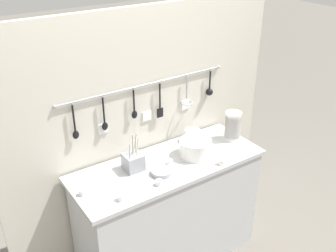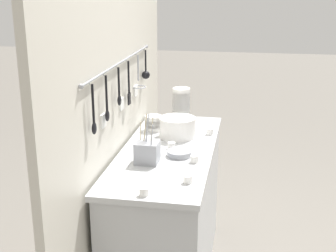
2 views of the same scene
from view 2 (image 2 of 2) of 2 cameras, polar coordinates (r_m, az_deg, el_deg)
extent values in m
cube|color=#B7BABC|center=(2.75, 0.01, -3.04)|extent=(1.39, 0.53, 0.03)
cube|color=#B7BABC|center=(2.93, 0.01, -11.10)|extent=(1.34, 0.51, 0.85)
cube|color=beige|center=(2.78, -6.08, -0.83)|extent=(2.19, 0.04, 1.91)
cylinder|color=#93969E|center=(2.67, -5.70, 7.81)|extent=(1.31, 0.01, 0.01)
sphere|color=#93969E|center=(2.06, -10.55, 4.77)|extent=(0.02, 0.02, 0.02)
sphere|color=#93969E|center=(3.30, -2.64, 9.67)|extent=(0.02, 0.02, 0.02)
cylinder|color=black|center=(2.18, -9.13, 2.68)|extent=(0.01, 0.01, 0.19)
ellipsoid|color=black|center=(2.21, -8.98, -0.27)|extent=(0.04, 0.02, 0.06)
cylinder|color=#93969E|center=(2.16, -9.56, 5.23)|extent=(0.00, 0.01, 0.02)
cylinder|color=black|center=(2.37, -7.52, 3.97)|extent=(0.01, 0.01, 0.18)
ellipsoid|color=black|center=(2.40, -7.41, 1.26)|extent=(0.04, 0.02, 0.06)
cylinder|color=#93969E|center=(2.35, -7.89, 6.28)|extent=(0.01, 0.01, 0.02)
cylinder|color=black|center=(2.58, -6.02, 5.39)|extent=(0.01, 0.01, 0.16)
ellipsoid|color=black|center=(2.61, -5.95, 3.13)|extent=(0.04, 0.02, 0.06)
cylinder|color=#93969E|center=(2.57, -6.34, 7.26)|extent=(0.01, 0.01, 0.02)
cylinder|color=black|center=(2.79, -4.82, 5.90)|extent=(0.01, 0.01, 0.20)
cube|color=black|center=(2.82, -4.75, 3.34)|extent=(0.05, 0.01, 0.07)
cylinder|color=#93969E|center=(2.77, -5.11, 8.03)|extent=(0.01, 0.01, 0.02)
cylinder|color=#93969E|center=(3.01, -3.67, 7.08)|extent=(0.01, 0.01, 0.17)
torus|color=#93969E|center=(3.04, -3.62, 4.78)|extent=(0.10, 0.10, 0.01)
cylinder|color=#93969E|center=(3.00, -3.92, 8.77)|extent=(0.01, 0.01, 0.02)
cylinder|color=black|center=(3.22, -2.75, 7.91)|extent=(0.01, 0.01, 0.15)
sphere|color=black|center=(3.24, -2.72, 6.24)|extent=(0.06, 0.06, 0.06)
cylinder|color=#93969E|center=(3.21, -2.98, 9.35)|extent=(0.00, 0.01, 0.02)
cube|color=white|center=(2.41, -7.92, 0.63)|extent=(0.07, 0.01, 0.07)
cube|color=white|center=(2.73, -5.71, 2.70)|extent=(0.07, 0.01, 0.07)
cube|color=white|center=(3.05, -3.97, 4.33)|extent=(0.07, 0.01, 0.07)
cylinder|color=white|center=(3.31, 1.62, 1.20)|extent=(0.12, 0.12, 0.05)
cylinder|color=white|center=(3.30, 1.62, 1.63)|extent=(0.12, 0.12, 0.05)
cylinder|color=white|center=(3.30, 1.62, 2.06)|extent=(0.12, 0.12, 0.05)
cylinder|color=white|center=(3.29, 1.63, 2.49)|extent=(0.12, 0.12, 0.05)
cylinder|color=white|center=(3.28, 1.63, 2.93)|extent=(0.12, 0.12, 0.05)
cylinder|color=white|center=(3.28, 1.63, 3.36)|extent=(0.12, 0.12, 0.05)
cylinder|color=white|center=(3.27, 1.64, 3.80)|extent=(0.12, 0.12, 0.05)
cylinder|color=white|center=(3.27, 1.64, 4.24)|extent=(0.12, 0.12, 0.05)
cylinder|color=white|center=(3.07, -1.78, -0.09)|extent=(0.11, 0.11, 0.05)
cylinder|color=white|center=(3.06, -1.79, 0.37)|extent=(0.11, 0.11, 0.05)
cylinder|color=white|center=(3.06, -1.79, 0.83)|extent=(0.11, 0.11, 0.05)
cylinder|color=white|center=(2.95, 1.17, -1.21)|extent=(0.23, 0.23, 0.01)
cylinder|color=white|center=(2.94, 1.17, -1.00)|extent=(0.23, 0.23, 0.01)
cylinder|color=white|center=(2.94, 1.17, -0.79)|extent=(0.23, 0.23, 0.01)
cylinder|color=white|center=(2.94, 1.17, -0.58)|extent=(0.23, 0.23, 0.01)
cylinder|color=white|center=(2.93, 1.17, -0.37)|extent=(0.23, 0.23, 0.01)
cylinder|color=white|center=(2.93, 1.17, -0.15)|extent=(0.23, 0.23, 0.01)
cylinder|color=white|center=(2.93, 1.17, 0.06)|extent=(0.23, 0.23, 0.01)
cylinder|color=white|center=(2.92, 1.17, 0.27)|extent=(0.23, 0.23, 0.01)
cylinder|color=white|center=(2.92, 1.18, 0.49)|extent=(0.23, 0.23, 0.01)
cylinder|color=white|center=(2.92, 1.18, 0.70)|extent=(0.23, 0.23, 0.01)
cylinder|color=white|center=(2.91, 1.18, 0.92)|extent=(0.23, 0.23, 0.01)
cylinder|color=#93969E|center=(2.63, 1.39, -3.35)|extent=(0.14, 0.14, 0.03)
cube|color=#93969E|center=(2.52, -2.54, -3.21)|extent=(0.12, 0.12, 0.12)
cylinder|color=#93969E|center=(2.45, -2.02, -1.70)|extent=(0.01, 0.02, 0.17)
cylinder|color=#C6B793|center=(2.51, -2.85, -0.81)|extent=(0.03, 0.02, 0.20)
cylinder|color=#C6B793|center=(2.50, -2.01, -1.04)|extent=(0.03, 0.02, 0.19)
cylinder|color=#93969E|center=(2.49, -2.57, -0.87)|extent=(0.01, 0.03, 0.22)
cylinder|color=#C6B793|center=(2.53, -3.35, -1.22)|extent=(0.01, 0.01, 0.16)
cylinder|color=#93969E|center=(2.52, -2.64, -0.96)|extent=(0.01, 0.02, 0.19)
cylinder|color=white|center=(3.09, 1.70, -0.09)|extent=(0.04, 0.04, 0.04)
cylinder|color=white|center=(2.99, 5.10, -0.70)|extent=(0.04, 0.04, 0.04)
cylinder|color=white|center=(2.16, -3.01, -7.99)|extent=(0.04, 0.04, 0.04)
cylinder|color=white|center=(2.54, 3.23, -4.03)|extent=(0.04, 0.04, 0.04)
cylinder|color=white|center=(2.74, 0.44, -2.39)|extent=(0.04, 0.04, 0.04)
cylinder|color=white|center=(2.29, 2.43, -6.50)|extent=(0.04, 0.04, 0.04)
camera|label=1|loc=(2.01, 65.51, 24.44)|focal=42.00mm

